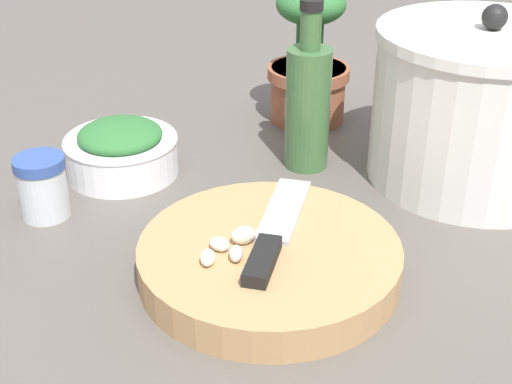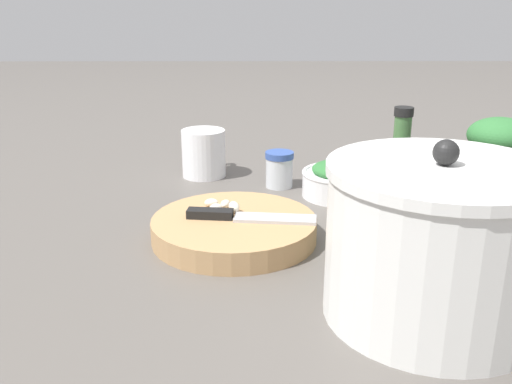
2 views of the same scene
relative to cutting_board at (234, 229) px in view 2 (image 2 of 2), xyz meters
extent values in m
plane|color=#56514C|center=(-0.07, 0.06, -0.02)|extent=(5.00, 5.00, 0.00)
cylinder|color=tan|center=(0.00, 0.00, 0.00)|extent=(0.25, 0.25, 0.03)
cube|color=black|center=(0.00, -0.04, 0.02)|extent=(0.03, 0.07, 0.01)
cube|color=#B2B2B7|center=(0.01, 0.06, 0.02)|extent=(0.05, 0.13, 0.01)
ellipsoid|color=white|center=(-0.05, -0.04, 0.02)|extent=(0.02, 0.02, 0.01)
ellipsoid|color=white|center=(-0.03, -0.03, 0.02)|extent=(0.01, 0.02, 0.01)
ellipsoid|color=#F0E5C6|center=(-0.02, 0.00, 0.03)|extent=(0.03, 0.02, 0.02)
ellipsoid|color=silver|center=(-0.04, -0.01, 0.02)|extent=(0.02, 0.02, 0.01)
cylinder|color=white|center=(-0.20, 0.19, 0.01)|extent=(0.13, 0.13, 0.04)
torus|color=white|center=(-0.20, 0.19, 0.03)|extent=(0.14, 0.14, 0.01)
ellipsoid|color=#2D6B33|center=(-0.20, 0.19, 0.03)|extent=(0.10, 0.10, 0.03)
cylinder|color=silver|center=(-0.26, 0.08, 0.01)|extent=(0.05, 0.05, 0.06)
cylinder|color=#334F99|center=(-0.26, 0.08, 0.05)|extent=(0.05, 0.05, 0.01)
cylinder|color=white|center=(-0.33, -0.07, 0.03)|extent=(0.09, 0.09, 0.10)
torus|color=white|center=(-0.37, -0.06, 0.03)|extent=(0.07, 0.03, 0.07)
cylinder|color=#3D6638|center=(0.02, 0.24, 0.06)|extent=(0.05, 0.05, 0.15)
cylinder|color=#3D6638|center=(0.02, 0.24, 0.15)|extent=(0.02, 0.02, 0.05)
cylinder|color=black|center=(0.02, 0.24, 0.18)|extent=(0.03, 0.03, 0.01)
cylinder|color=silver|center=(0.22, 0.23, 0.07)|extent=(0.25, 0.25, 0.17)
cylinder|color=silver|center=(0.22, 0.23, 0.16)|extent=(0.25, 0.25, 0.01)
sphere|color=black|center=(0.22, 0.23, 0.18)|extent=(0.03, 0.03, 0.03)
cylinder|color=#935138|center=(0.01, 0.38, 0.02)|extent=(0.10, 0.10, 0.08)
cylinder|color=#935138|center=(0.01, 0.38, 0.05)|extent=(0.11, 0.11, 0.02)
ellipsoid|color=#2D6B33|center=(0.01, 0.38, 0.15)|extent=(0.09, 0.09, 0.05)
cylinder|color=#2D6B33|center=(0.00, 0.38, 0.10)|extent=(0.01, 0.01, 0.09)
cylinder|color=#2D6B33|center=(0.01, 0.39, 0.10)|extent=(0.01, 0.01, 0.09)
cylinder|color=#2D6B33|center=(0.03, 0.38, 0.10)|extent=(0.01, 0.01, 0.09)
camera|label=1|loc=(0.06, -0.56, 0.39)|focal=50.00mm
camera|label=2|loc=(0.80, 0.03, 0.33)|focal=40.00mm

